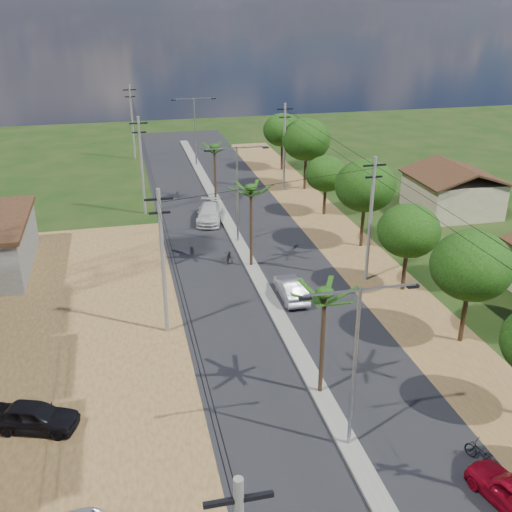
{
  "coord_description": "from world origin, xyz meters",
  "views": [
    {
      "loc": [
        -8.89,
        -19.84,
        18.66
      ],
      "look_at": [
        -0.74,
        15.22,
        3.0
      ],
      "focal_mm": 42.0,
      "sensor_mm": 36.0,
      "label": 1
    }
  ],
  "objects_px": {
    "car_silver_mid": "(291,289)",
    "car_white_far": "(209,214)",
    "moto_rider_east": "(483,456)",
    "car_parked_dark": "(35,417)"
  },
  "relations": [
    {
      "from": "car_silver_mid",
      "to": "car_white_far",
      "type": "bearing_deg",
      "value": -78.44
    },
    {
      "from": "car_white_far",
      "to": "car_parked_dark",
      "type": "relative_size",
      "value": 1.26
    },
    {
      "from": "car_silver_mid",
      "to": "car_parked_dark",
      "type": "xyz_separation_m",
      "value": [
        -15.31,
        -10.03,
        -0.01
      ]
    },
    {
      "from": "car_white_far",
      "to": "car_silver_mid",
      "type": "bearing_deg",
      "value": -66.62
    },
    {
      "from": "car_parked_dark",
      "to": "moto_rider_east",
      "type": "distance_m",
      "value": 20.21
    },
    {
      "from": "car_white_far",
      "to": "moto_rider_east",
      "type": "distance_m",
      "value": 33.63
    },
    {
      "from": "car_parked_dark",
      "to": "moto_rider_east",
      "type": "bearing_deg",
      "value": -90.95
    },
    {
      "from": "moto_rider_east",
      "to": "car_white_far",
      "type": "bearing_deg",
      "value": -100.38
    },
    {
      "from": "car_parked_dark",
      "to": "moto_rider_east",
      "type": "height_order",
      "value": "car_parked_dark"
    },
    {
      "from": "car_silver_mid",
      "to": "moto_rider_east",
      "type": "bearing_deg",
      "value": 103.33
    }
  ]
}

